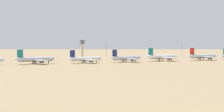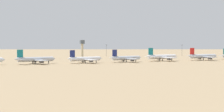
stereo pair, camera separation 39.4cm
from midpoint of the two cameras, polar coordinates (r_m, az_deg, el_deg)
ground at (r=373.77m, az=1.92°, el=-0.91°), size 4000.00×4000.00×0.00m
ridge_center at (r=1317.23m, az=-9.83°, el=3.69°), size 459.77×454.71×111.17m
ridge_east at (r=1651.66m, az=0.61°, el=3.35°), size 311.20×242.16×107.70m
parked_jet_teal_2 at (r=343.75m, az=-11.57°, el=-0.49°), size 40.00×34.25×13.30m
parked_jet_navy_3 at (r=352.45m, az=-4.10°, el=-0.44°), size 37.45×31.95×12.41m
parked_jet_navy_4 at (r=368.72m, az=2.15°, el=-0.31°), size 37.96×32.45×12.60m
parked_jet_teal_5 at (r=393.05m, az=7.63°, el=-0.11°), size 41.94×35.70×13.88m
parked_jet_red_6 at (r=418.31m, az=13.63°, el=-0.03°), size 41.21×34.76×13.61m
control_tower at (r=496.30m, az=-4.53°, el=1.41°), size 5.20×5.20×22.39m
light_pole_west at (r=547.79m, az=10.62°, el=0.99°), size 1.80×0.50×15.71m
light_pole_mid at (r=514.72m, az=-0.85°, el=0.97°), size 1.80×0.50×16.09m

